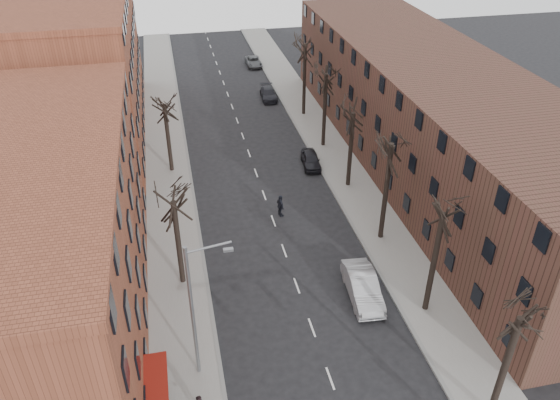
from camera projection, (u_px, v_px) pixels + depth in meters
sidewalk_left at (167, 166)px, 51.61m from camera, size 4.00×90.00×0.15m
sidewalk_right at (330, 149)px, 54.46m from camera, size 4.00×90.00×0.15m
building_left_near at (25, 257)px, 30.52m from camera, size 12.00×26.00×12.00m
building_left_far at (74, 69)px, 53.87m from camera, size 12.00×28.00×14.00m
building_right at (433, 117)px, 49.11m from camera, size 12.00×50.00×10.00m
tree_right_b at (425, 309)px, 35.48m from camera, size 5.20×5.20×10.80m
tree_right_c at (380, 238)px, 42.07m from camera, size 5.20×5.20×11.60m
tree_right_d at (348, 186)px, 48.66m from camera, size 5.20×5.20×10.00m
tree_right_e at (323, 146)px, 55.25m from camera, size 5.20×5.20×10.80m
tree_right_f at (303, 115)px, 61.84m from camera, size 5.20×5.20×11.60m
tree_left_a at (183, 282)px, 37.72m from camera, size 5.20×5.20×9.50m
tree_left_b at (172, 171)px, 50.90m from camera, size 5.20×5.20×9.50m
streetlight at (195, 307)px, 28.53m from camera, size 2.45×0.22×9.03m
silver_sedan at (363, 287)px, 36.07m from camera, size 2.20×5.33×1.72m
parked_car_near at (311, 160)px, 51.38m from camera, size 1.97×4.06×1.34m
parked_car_mid at (268, 94)px, 65.49m from camera, size 2.03×4.45×1.26m
parked_car_far at (254, 62)px, 75.68m from camera, size 2.02×4.32×1.19m
pedestrian_crossing at (280, 206)px, 44.11m from camera, size 0.71×1.21×1.93m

